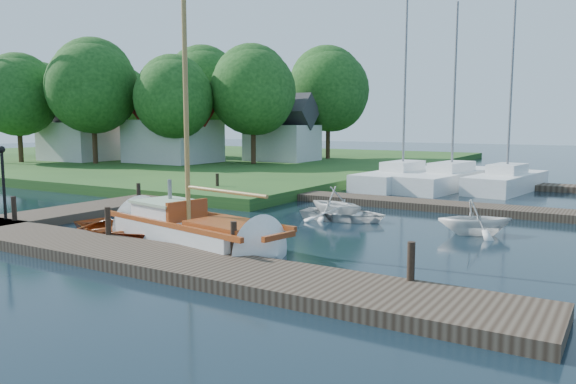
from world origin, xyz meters
The scene contains 31 objects.
ground centered at (0.00, 0.00, 0.00)m, with size 160.00×160.00×0.00m, color black.
near_dock centered at (0.00, -6.00, 0.15)m, with size 18.00×2.20×0.30m, color #31251B.
left_dock centered at (-8.00, 2.00, 0.15)m, with size 2.20×18.00×0.30m, color #31251B.
far_dock centered at (2.00, 6.50, 0.15)m, with size 14.00×1.60×0.30m, color #31251B.
shore centered at (-28.00, 22.00, 0.25)m, with size 50.00×40.00×0.50m, color #234A1D.
mooring_post_0 centered at (-7.50, -5.00, 0.70)m, with size 0.16×0.16×0.80m, color black.
mooring_post_1 centered at (-3.00, -5.00, 0.70)m, with size 0.16×0.16×0.80m, color black.
mooring_post_2 centered at (1.50, -5.00, 0.70)m, with size 0.16×0.16×0.80m, color black.
mooring_post_3 centered at (6.00, -5.00, 0.70)m, with size 0.16×0.16×0.80m, color black.
mooring_post_4 centered at (-7.00, 0.00, 0.70)m, with size 0.16×0.16×0.80m, color black.
mooring_post_5 centered at (-7.00, 5.00, 0.70)m, with size 0.16×0.16×0.80m, color black.
lamp_post centered at (-8.00, -5.00, 1.87)m, with size 0.24×0.24×2.44m.
sailboat centered at (-0.70, -3.83, 0.34)m, with size 7.40×3.32×9.83m.
dinghy centered at (-3.67, -4.19, 0.37)m, with size 2.56×3.59×0.74m, color maroon.
tender_b centered at (0.54, 2.50, 0.63)m, with size 2.08×2.41×1.27m, color white.
tender_c centered at (0.96, 2.26, 0.32)m, with size 2.24×3.14×0.65m, color white.
tender_d centered at (5.64, 2.04, 0.61)m, with size 1.99×2.30×1.21m, color white.
marina_boat_0 centered at (-0.90, 13.51, 0.58)m, with size 2.95×8.40×11.70m.
marina_boat_1 centered at (1.54, 14.31, 0.56)m, with size 3.42×9.44×9.71m.
marina_boat_2 centered at (4.34, 14.35, 0.59)m, with size 3.12×7.11×12.12m.
house_a centered at (-20.00, 16.00, 2.96)m, with size 6.30×5.00×6.29m.
house_b centered at (-28.00, 14.00, 2.77)m, with size 5.77×4.50×5.79m.
house_c centered at (-14.00, 22.00, 2.58)m, with size 5.25×4.00×5.28m.
tree_0 centered at (-30.00, 10.05, 5.53)m, with size 6.12×6.07×8.28m.
tree_1 centered at (-24.00, 12.05, 6.09)m, with size 6.70×6.70×9.20m.
tree_2 centered at (-18.00, 14.05, 5.25)m, with size 5.83×5.75×7.82m.
tree_3 centered at (-14.00, 18.05, 5.81)m, with size 6.41×6.38×8.74m.
tree_4 centered at (-22.00, 22.05, 6.37)m, with size 7.01×7.01×9.66m.
tree_5 centered at (-30.00, 20.05, 5.42)m, with size 6.00×5.94×8.10m.
tree_6 centered at (-36.00, 16.05, 5.64)m, with size 6.24×6.20×8.46m.
tree_7 centered at (-12.00, 26.05, 6.20)m, with size 6.83×6.83×9.38m.
Camera 1 is at (9.69, -15.82, 3.50)m, focal length 35.00 mm.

